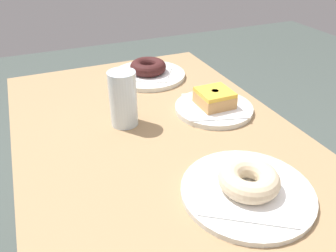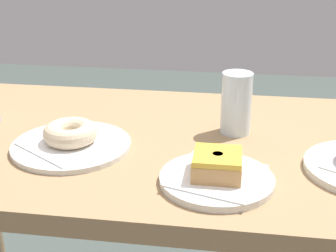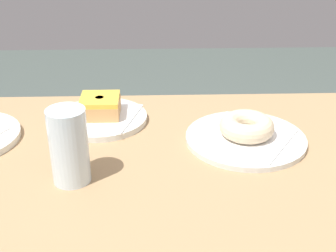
{
  "view_description": "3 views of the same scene",
  "coord_description": "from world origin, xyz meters",
  "px_view_note": "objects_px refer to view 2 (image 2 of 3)",
  "views": [
    {
      "loc": [
        0.49,
        -0.23,
        1.13
      ],
      "look_at": [
        -0.08,
        0.01,
        0.75
      ],
      "focal_mm": 36.48,
      "sensor_mm": 36.0,
      "label": 1
    },
    {
      "loc": [
        -0.19,
        0.89,
        1.12
      ],
      "look_at": [
        -0.06,
        0.05,
        0.76
      ],
      "focal_mm": 51.39,
      "sensor_mm": 36.0,
      "label": 2
    },
    {
      "loc": [
        -0.05,
        -0.72,
        1.15
      ],
      "look_at": [
        -0.03,
        0.04,
        0.77
      ],
      "focal_mm": 49.31,
      "sensor_mm": 36.0,
      "label": 3
    }
  ],
  "objects_px": {
    "plate_sugar_ring": "(71,145)",
    "water_glass": "(236,103)",
    "donut_glazed_square": "(217,164)",
    "plate_glazed_square": "(217,179)",
    "donut_sugar_ring": "(70,133)"
  },
  "relations": [
    {
      "from": "donut_sugar_ring",
      "to": "donut_glazed_square",
      "type": "height_order",
      "value": "donut_glazed_square"
    },
    {
      "from": "plate_sugar_ring",
      "to": "donut_glazed_square",
      "type": "xyz_separation_m",
      "value": [
        -0.29,
        0.1,
        0.03
      ]
    },
    {
      "from": "donut_glazed_square",
      "to": "water_glass",
      "type": "distance_m",
      "value": 0.23
    },
    {
      "from": "donut_sugar_ring",
      "to": "water_glass",
      "type": "xyz_separation_m",
      "value": [
        -0.32,
        -0.13,
        0.03
      ]
    },
    {
      "from": "plate_sugar_ring",
      "to": "plate_glazed_square",
      "type": "relative_size",
      "value": 1.2
    },
    {
      "from": "plate_glazed_square",
      "to": "water_glass",
      "type": "xyz_separation_m",
      "value": [
        -0.03,
        -0.23,
        0.06
      ]
    },
    {
      "from": "plate_glazed_square",
      "to": "donut_sugar_ring",
      "type": "bearing_deg",
      "value": -18.74
    },
    {
      "from": "plate_sugar_ring",
      "to": "water_glass",
      "type": "xyz_separation_m",
      "value": [
        -0.32,
        -0.13,
        0.06
      ]
    },
    {
      "from": "donut_glazed_square",
      "to": "donut_sugar_ring",
      "type": "bearing_deg",
      "value": -18.74
    },
    {
      "from": "water_glass",
      "to": "plate_sugar_ring",
      "type": "bearing_deg",
      "value": 21.78
    },
    {
      "from": "plate_sugar_ring",
      "to": "water_glass",
      "type": "relative_size",
      "value": 1.79
    },
    {
      "from": "plate_sugar_ring",
      "to": "water_glass",
      "type": "bearing_deg",
      "value": -158.22
    },
    {
      "from": "donut_sugar_ring",
      "to": "plate_sugar_ring",
      "type": "bearing_deg",
      "value": 0.0
    },
    {
      "from": "plate_glazed_square",
      "to": "water_glass",
      "type": "distance_m",
      "value": 0.23
    },
    {
      "from": "donut_glazed_square",
      "to": "plate_sugar_ring",
      "type": "bearing_deg",
      "value": -18.74
    }
  ]
}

